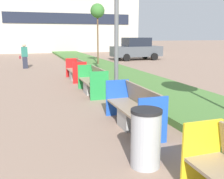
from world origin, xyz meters
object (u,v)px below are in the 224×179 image
Objects in this scene: pedestrian_walking at (25,56)px; parked_car_distant at (136,49)px; litter_bin at (146,138)px; bench_red_frame at (76,72)px; bench_green_frame at (93,84)px; sapling_tree_far at (98,12)px; bench_blue_frame at (134,112)px.

parked_car_distant is (9.03, 3.20, 0.14)m from pedestrian_walking.
bench_red_frame is at bearing 86.43° from litter_bin.
bench_red_frame is at bearing 90.02° from bench_green_frame.
bench_green_frame is 5.47m from litter_bin.
pedestrian_walking is 9.58m from parked_car_distant.
sapling_tree_far reaches higher than bench_red_frame.
sapling_tree_far is (2.39, 11.65, 3.15)m from bench_blue_frame.
parked_car_distant is (4.38, 3.66, -2.61)m from sapling_tree_far.
sapling_tree_far reaches higher than parked_car_distant.
bench_green_frame is at bearing -74.94° from pedestrian_walking.
bench_green_frame is 0.49× the size of sapling_tree_far.
litter_bin reaches higher than bench_blue_frame.
bench_blue_frame is 1.32× the size of pedestrian_walking.
litter_bin is 0.22× the size of parked_car_distant.
bench_green_frame is at bearing -89.98° from bench_red_frame.
pedestrian_walking is (-2.26, 8.40, 0.41)m from bench_green_frame.
litter_bin is at bearing -95.60° from bench_green_frame.
bench_blue_frame is at bearing -79.43° from pedestrian_walking.
bench_red_frame is (-0.00, 6.81, -0.00)m from bench_blue_frame.
bench_blue_frame is at bearing -89.99° from bench_green_frame.
sapling_tree_far is (2.39, 4.84, 3.16)m from bench_red_frame.
sapling_tree_far is 2.62× the size of pedestrian_walking.
parked_car_distant reaches higher than bench_red_frame.
bench_blue_frame is 16.75m from parked_car_distant.
bench_red_frame is at bearing -66.91° from pedestrian_walking.
litter_bin is 14.03m from sapling_tree_far.
bench_green_frame is 2.11× the size of litter_bin.
pedestrian_walking is (-1.73, 13.84, 0.30)m from litter_bin.
bench_blue_frame is at bearing -101.58° from sapling_tree_far.
pedestrian_walking is (-4.65, 0.46, -2.74)m from sapling_tree_far.
bench_red_frame is 5.77m from pedestrian_walking.
bench_green_frame is at bearing 84.40° from litter_bin.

